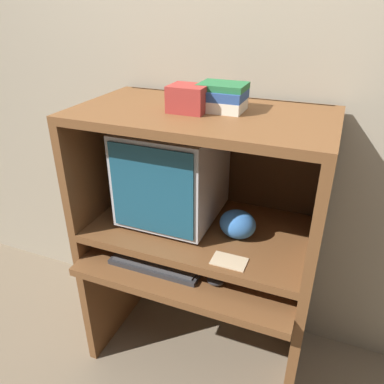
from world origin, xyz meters
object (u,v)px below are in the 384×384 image
at_px(keyboard, 156,264).
at_px(snack_bag, 238,224).
at_px(storage_box, 188,98).
at_px(crt_monitor, 173,173).
at_px(book_stack, 222,97).
at_px(mouse, 215,281).

bearing_deg(keyboard, snack_bag, 28.77).
bearing_deg(storage_box, crt_monitor, 150.36).
xyz_separation_m(crt_monitor, storage_box, (0.10, -0.06, 0.36)).
bearing_deg(book_stack, keyboard, -129.35).
bearing_deg(storage_box, book_stack, 31.13).
distance_m(keyboard, storage_box, 0.73).
relative_size(mouse, storage_box, 0.49).
bearing_deg(mouse, crt_monitor, 140.28).
relative_size(book_stack, storage_box, 1.26).
height_order(mouse, snack_bag, snack_bag).
height_order(crt_monitor, keyboard, crt_monitor).
height_order(keyboard, mouse, mouse).
xyz_separation_m(keyboard, book_stack, (0.20, 0.25, 0.70)).
distance_m(book_stack, storage_box, 0.13).
xyz_separation_m(crt_monitor, keyboard, (0.02, -0.23, -0.34)).
bearing_deg(storage_box, snack_bag, -0.90).
bearing_deg(crt_monitor, mouse, -39.72).
relative_size(crt_monitor, storage_box, 3.02).
bearing_deg(crt_monitor, storage_box, -29.64).
bearing_deg(book_stack, crt_monitor, -177.01).
bearing_deg(book_stack, mouse, -73.06).
bearing_deg(snack_bag, crt_monitor, 169.38).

